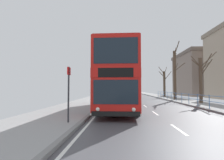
{
  "coord_description": "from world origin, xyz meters",
  "views": [
    {
      "loc": [
        -2.44,
        -4.93,
        1.71
      ],
      "look_at": [
        -3.07,
        9.21,
        2.38
      ],
      "focal_mm": 28.22,
      "sensor_mm": 36.0,
      "label": 1
    }
  ],
  "objects_px": {
    "bus_stop_sign_near": "(69,88)",
    "bare_tree_far_02": "(164,83)",
    "background_building_01": "(201,74)",
    "bare_tree_far_01": "(175,74)",
    "bare_tree_far_00": "(201,78)",
    "double_decker_bus_main": "(119,80)"
  },
  "relations": [
    {
      "from": "background_building_01",
      "to": "bare_tree_far_00",
      "type": "bearing_deg",
      "value": -114.45
    },
    {
      "from": "double_decker_bus_main",
      "to": "bus_stop_sign_near",
      "type": "xyz_separation_m",
      "value": [
        -2.31,
        -6.16,
        -0.66
      ]
    },
    {
      "from": "bus_stop_sign_near",
      "to": "background_building_01",
      "type": "xyz_separation_m",
      "value": [
        21.57,
        34.04,
        3.32
      ]
    },
    {
      "from": "bare_tree_far_02",
      "to": "background_building_01",
      "type": "bearing_deg",
      "value": 38.62
    },
    {
      "from": "bare_tree_far_00",
      "to": "bare_tree_far_02",
      "type": "bearing_deg",
      "value": 91.41
    },
    {
      "from": "double_decker_bus_main",
      "to": "bare_tree_far_02",
      "type": "relative_size",
      "value": 1.93
    },
    {
      "from": "double_decker_bus_main",
      "to": "background_building_01",
      "type": "height_order",
      "value": "background_building_01"
    },
    {
      "from": "bus_stop_sign_near",
      "to": "bare_tree_far_00",
      "type": "height_order",
      "value": "bare_tree_far_00"
    },
    {
      "from": "double_decker_bus_main",
      "to": "bare_tree_far_00",
      "type": "bearing_deg",
      "value": 29.51
    },
    {
      "from": "bare_tree_far_01",
      "to": "background_building_01",
      "type": "relative_size",
      "value": 0.6
    },
    {
      "from": "double_decker_bus_main",
      "to": "bus_stop_sign_near",
      "type": "distance_m",
      "value": 6.61
    },
    {
      "from": "double_decker_bus_main",
      "to": "bare_tree_far_01",
      "type": "bearing_deg",
      "value": 54.33
    },
    {
      "from": "background_building_01",
      "to": "bare_tree_far_02",
      "type": "bearing_deg",
      "value": -141.38
    },
    {
      "from": "bare_tree_far_01",
      "to": "double_decker_bus_main",
      "type": "bearing_deg",
      "value": -125.67
    },
    {
      "from": "bus_stop_sign_near",
      "to": "background_building_01",
      "type": "relative_size",
      "value": 0.19
    },
    {
      "from": "bus_stop_sign_near",
      "to": "double_decker_bus_main",
      "type": "bearing_deg",
      "value": 69.43
    },
    {
      "from": "double_decker_bus_main",
      "to": "bare_tree_far_00",
      "type": "distance_m",
      "value": 10.18
    },
    {
      "from": "double_decker_bus_main",
      "to": "bare_tree_far_02",
      "type": "xyz_separation_m",
      "value": [
        8.5,
        19.3,
        0.33
      ]
    },
    {
      "from": "double_decker_bus_main",
      "to": "bare_tree_far_02",
      "type": "bearing_deg",
      "value": 66.22
    },
    {
      "from": "bare_tree_far_01",
      "to": "bare_tree_far_00",
      "type": "bearing_deg",
      "value": -81.54
    },
    {
      "from": "bus_stop_sign_near",
      "to": "bare_tree_far_02",
      "type": "distance_m",
      "value": 27.68
    },
    {
      "from": "bus_stop_sign_near",
      "to": "background_building_01",
      "type": "bearing_deg",
      "value": 57.65
    }
  ]
}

